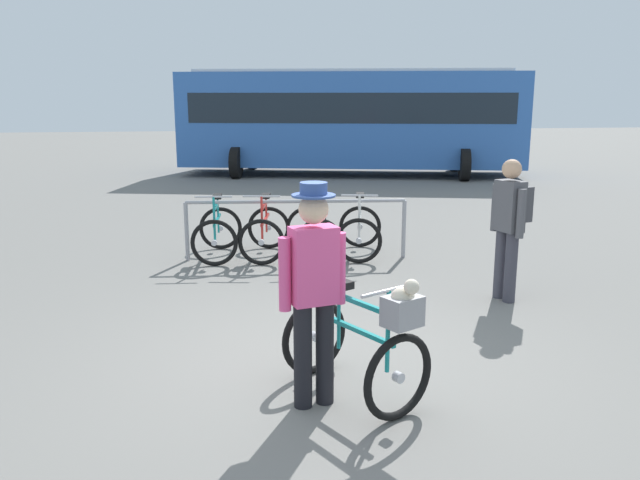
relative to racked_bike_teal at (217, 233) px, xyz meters
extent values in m
plane|color=slate|center=(0.89, -4.09, -0.37)|extent=(80.00, 80.00, 0.00)
cylinder|color=#99999E|center=(-0.44, -0.14, 0.06)|extent=(0.06, 0.06, 0.85)
cylinder|color=#99999E|center=(2.70, -0.44, 0.06)|extent=(0.06, 0.06, 0.85)
cylinder|color=#99999E|center=(1.13, -0.29, 0.48)|extent=(3.14, 0.36, 0.05)
torus|color=black|center=(0.05, 0.51, -0.04)|extent=(0.66, 0.14, 0.66)
cylinder|color=#B7B7BC|center=(0.05, 0.51, -0.04)|extent=(0.09, 0.07, 0.08)
torus|color=black|center=(-0.05, -0.51, -0.04)|extent=(0.66, 0.14, 0.66)
cylinder|color=#B7B7BC|center=(-0.05, -0.51, -0.04)|extent=(0.09, 0.07, 0.08)
cube|color=teal|center=(0.00, 0.00, 0.19)|extent=(0.12, 0.92, 0.04)
cube|color=teal|center=(0.00, -0.05, 0.41)|extent=(0.09, 0.61, 0.04)
cylinder|color=teal|center=(0.02, 0.18, 0.24)|extent=(0.03, 0.03, 0.55)
cube|color=black|center=(0.02, 0.18, 0.51)|extent=(0.14, 0.25, 0.06)
cylinder|color=teal|center=(-0.04, -0.38, 0.28)|extent=(0.03, 0.03, 0.63)
cylinder|color=#B7B7BC|center=(-0.04, -0.38, 0.59)|extent=(0.52, 0.08, 0.03)
torus|color=black|center=(0.79, 0.43, -0.04)|extent=(0.66, 0.19, 0.66)
cylinder|color=#B7B7BC|center=(0.79, 0.43, -0.04)|extent=(0.09, 0.07, 0.08)
torus|color=black|center=(0.60, -0.57, -0.04)|extent=(0.66, 0.19, 0.66)
cylinder|color=#B7B7BC|center=(0.60, -0.57, -0.04)|extent=(0.09, 0.07, 0.08)
cube|color=red|center=(0.70, -0.07, 0.19)|extent=(0.20, 0.91, 0.04)
cube|color=red|center=(0.69, -0.12, 0.41)|extent=(0.15, 0.61, 0.04)
cylinder|color=red|center=(0.73, 0.11, 0.24)|extent=(0.03, 0.03, 0.55)
cube|color=black|center=(0.73, 0.11, 0.51)|extent=(0.16, 0.26, 0.06)
cylinder|color=red|center=(0.63, -0.45, 0.28)|extent=(0.03, 0.03, 0.63)
cylinder|color=#B7B7BC|center=(0.63, -0.45, 0.59)|extent=(0.52, 0.12, 0.03)
torus|color=black|center=(1.38, 0.37, -0.04)|extent=(0.66, 0.10, 0.66)
cylinder|color=#B7B7BC|center=(1.38, 0.37, -0.04)|extent=(0.08, 0.06, 0.08)
torus|color=black|center=(1.41, -0.64, -0.04)|extent=(0.66, 0.10, 0.66)
cylinder|color=#B7B7BC|center=(1.41, -0.64, -0.04)|extent=(0.08, 0.06, 0.08)
cube|color=black|center=(1.39, -0.14, 0.19)|extent=(0.06, 0.92, 0.04)
cube|color=black|center=(1.39, -0.19, 0.41)|extent=(0.05, 0.61, 0.04)
cylinder|color=black|center=(1.39, 0.05, 0.24)|extent=(0.03, 0.03, 0.55)
cube|color=black|center=(1.39, 0.05, 0.51)|extent=(0.13, 0.24, 0.06)
cylinder|color=black|center=(1.41, -0.52, 0.28)|extent=(0.03, 0.03, 0.63)
cylinder|color=#B7B7BC|center=(1.41, -0.52, 0.59)|extent=(0.52, 0.04, 0.03)
torus|color=black|center=(2.21, 0.29, -0.04)|extent=(0.66, 0.24, 0.66)
cylinder|color=#B7B7BC|center=(2.21, 0.29, -0.04)|extent=(0.09, 0.08, 0.08)
torus|color=black|center=(1.97, -0.70, -0.04)|extent=(0.66, 0.24, 0.66)
cylinder|color=#B7B7BC|center=(1.97, -0.70, -0.04)|extent=(0.09, 0.08, 0.08)
cube|color=silver|center=(2.09, -0.20, 0.19)|extent=(0.25, 0.90, 0.04)
cube|color=silver|center=(2.08, -0.25, 0.41)|extent=(0.18, 0.60, 0.04)
cylinder|color=silver|center=(2.13, -0.02, 0.24)|extent=(0.03, 0.03, 0.55)
cube|color=black|center=(2.13, -0.02, 0.51)|extent=(0.17, 0.26, 0.06)
cylinder|color=silver|center=(2.00, -0.58, 0.28)|extent=(0.03, 0.03, 0.63)
cylinder|color=#B7B7BC|center=(2.00, -0.58, 0.59)|extent=(0.51, 0.15, 0.03)
torus|color=black|center=(0.80, -4.26, -0.04)|extent=(0.61, 0.37, 0.66)
cylinder|color=#B7B7BC|center=(0.80, -4.26, -0.04)|extent=(0.10, 0.09, 0.08)
torus|color=black|center=(1.29, -5.16, -0.04)|extent=(0.61, 0.37, 0.66)
cylinder|color=#B7B7BC|center=(1.29, -5.16, -0.04)|extent=(0.10, 0.09, 0.08)
cube|color=teal|center=(1.04, -4.71, 0.19)|extent=(0.47, 0.83, 0.04)
cube|color=teal|center=(1.07, -4.75, 0.41)|extent=(0.32, 0.56, 0.04)
cylinder|color=teal|center=(0.96, -4.55, 0.24)|extent=(0.03, 0.03, 0.55)
cube|color=black|center=(0.96, -4.55, 0.51)|extent=(0.22, 0.27, 0.06)
cylinder|color=teal|center=(1.23, -5.05, 0.28)|extent=(0.03, 0.03, 0.63)
cylinder|color=#B7B7BC|center=(1.23, -5.05, 0.59)|extent=(0.47, 0.27, 0.03)
cube|color=gray|center=(1.30, -5.18, 0.47)|extent=(0.32, 0.30, 0.22)
ellipsoid|color=beige|center=(1.30, -5.18, 0.57)|extent=(0.23, 0.23, 0.16)
sphere|color=beige|center=(1.33, -5.25, 0.67)|extent=(0.11, 0.11, 0.11)
cylinder|color=black|center=(0.63, -4.85, 0.04)|extent=(0.14, 0.14, 0.82)
cylinder|color=black|center=(0.80, -4.81, 0.04)|extent=(0.14, 0.14, 0.82)
cube|color=#E54C8C|center=(0.71, -4.83, 0.74)|extent=(0.38, 0.27, 0.58)
cylinder|color=#E54C8C|center=(0.49, -4.86, 0.69)|extent=(0.09, 0.09, 0.55)
cylinder|color=#E54C8C|center=(0.92, -4.76, 0.69)|extent=(0.09, 0.09, 0.55)
sphere|color=beige|center=(0.71, -4.83, 1.16)|extent=(0.22, 0.22, 0.22)
cylinder|color=#334C8C|center=(0.71, -4.83, 1.26)|extent=(0.32, 0.32, 0.02)
cylinder|color=#334C8C|center=(0.71, -4.83, 1.31)|extent=(0.20, 0.20, 0.09)
cylinder|color=#383842|center=(3.31, -2.68, 0.04)|extent=(0.14, 0.14, 0.82)
cylinder|color=#383842|center=(3.27, -2.50, 0.04)|extent=(0.14, 0.14, 0.82)
cube|color=#4C4C51|center=(3.29, -2.59, 0.74)|extent=(0.28, 0.38, 0.58)
cylinder|color=#4C4C51|center=(3.33, -2.81, 0.69)|extent=(0.09, 0.09, 0.55)
cylinder|color=#4C4C51|center=(3.22, -2.38, 0.69)|extent=(0.09, 0.09, 0.55)
sphere|color=tan|center=(3.29, -2.59, 1.16)|extent=(0.22, 0.22, 0.22)
cube|color=#3F3F44|center=(3.45, -2.55, 0.76)|extent=(0.20, 0.29, 0.40)
cube|color=#3366B7|center=(4.02, 9.79, 1.28)|extent=(10.31, 4.87, 2.70)
cube|color=#19232D|center=(4.02, 9.79, 1.63)|extent=(9.54, 4.69, 0.84)
cube|color=silver|center=(4.02, 9.79, 2.67)|extent=(9.28, 4.38, 0.08)
cylinder|color=black|center=(0.56, 9.37, 0.08)|extent=(0.46, 0.93, 0.90)
cylinder|color=black|center=(1.17, 11.79, 0.08)|extent=(0.46, 0.93, 0.90)
cylinder|color=black|center=(6.86, 7.78, 0.08)|extent=(0.46, 0.93, 0.90)
cylinder|color=black|center=(7.47, 10.21, 0.08)|extent=(0.46, 0.93, 0.90)
camera|label=1|loc=(0.04, -9.36, 1.96)|focal=36.11mm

